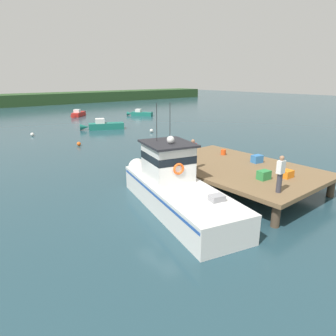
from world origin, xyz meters
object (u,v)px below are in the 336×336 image
(mooring_buoy_spare_mooring, at_px, (151,131))
(mooring_buoy_outer, at_px, (79,144))
(crate_stack_near_edge, at_px, (264,175))
(mooring_buoy_channel_marker, at_px, (192,152))
(deckhand_by_the_boat, at_px, (280,173))
(crate_single_by_cleat, at_px, (257,159))
(bait_bucket, at_px, (223,152))
(main_fishing_boat, at_px, (174,186))
(moored_boat_far_left, at_px, (103,126))
(mooring_buoy_inshore, at_px, (32,134))
(deckhand_further_back, at_px, (193,154))
(moored_boat_off_the_point, at_px, (78,114))
(crate_single_far, at_px, (287,174))
(moored_boat_near_channel, at_px, (140,114))

(mooring_buoy_spare_mooring, relative_size, mooring_buoy_outer, 1.07)
(crate_stack_near_edge, height_order, mooring_buoy_channel_marker, crate_stack_near_edge)
(crate_stack_near_edge, xyz_separation_m, deckhand_by_the_boat, (-1.01, -1.39, 0.64))
(crate_single_by_cleat, xyz_separation_m, mooring_buoy_spare_mooring, (5.22, 17.27, -1.22))
(crate_stack_near_edge, bearing_deg, mooring_buoy_outer, 95.15)
(crate_stack_near_edge, height_order, bait_bucket, crate_stack_near_edge)
(bait_bucket, relative_size, mooring_buoy_channel_marker, 0.79)
(main_fishing_boat, height_order, deckhand_by_the_boat, main_fishing_boat)
(crate_single_by_cleat, xyz_separation_m, deckhand_by_the_boat, (-3.32, -3.37, 0.64))
(deckhand_by_the_boat, height_order, mooring_buoy_channel_marker, deckhand_by_the_boat)
(bait_bucket, height_order, moored_boat_far_left, bait_bucket)
(mooring_buoy_spare_mooring, height_order, mooring_buoy_inshore, mooring_buoy_spare_mooring)
(deckhand_further_back, height_order, moored_boat_off_the_point, deckhand_further_back)
(moored_boat_off_the_point, bearing_deg, moored_boat_far_left, -101.77)
(crate_single_by_cleat, relative_size, mooring_buoy_inshore, 1.63)
(crate_single_far, bearing_deg, deckhand_by_the_boat, -158.91)
(crate_single_by_cleat, relative_size, mooring_buoy_channel_marker, 1.39)
(crate_single_by_cleat, relative_size, deckhand_by_the_boat, 0.37)
(mooring_buoy_channel_marker, bearing_deg, bait_bucket, -109.84)
(mooring_buoy_channel_marker, distance_m, mooring_buoy_inshore, 18.01)
(moored_boat_near_channel, bearing_deg, deckhand_further_back, -119.77)
(deckhand_by_the_boat, distance_m, mooring_buoy_inshore, 27.03)
(deckhand_by_the_boat, distance_m, deckhand_further_back, 4.85)
(crate_single_far, bearing_deg, moored_boat_near_channel, 67.02)
(main_fishing_boat, xyz_separation_m, mooring_buoy_inshore, (0.21, 23.00, -0.82))
(main_fishing_boat, xyz_separation_m, crate_single_by_cleat, (5.96, -0.48, 0.41))
(deckhand_further_back, bearing_deg, moored_boat_off_the_point, 75.96)
(crate_single_by_cleat, relative_size, mooring_buoy_outer, 1.65)
(bait_bucket, xyz_separation_m, moored_boat_near_channel, (12.92, 28.08, -1.00))
(deckhand_further_back, distance_m, mooring_buoy_channel_marker, 7.94)
(moored_boat_off_the_point, distance_m, moored_boat_near_channel, 9.77)
(bait_bucket, bearing_deg, moored_boat_far_left, 83.89)
(crate_stack_near_edge, height_order, moored_boat_off_the_point, crate_stack_near_edge)
(main_fishing_boat, relative_size, mooring_buoy_spare_mooring, 25.45)
(main_fishing_boat, bearing_deg, bait_bucket, 18.45)
(deckhand_by_the_boat, relative_size, moored_boat_far_left, 0.32)
(mooring_buoy_inshore, bearing_deg, crate_single_by_cleat, -76.25)
(moored_boat_near_channel, bearing_deg, moored_boat_far_left, -143.68)
(crate_single_by_cleat, relative_size, mooring_buoy_spare_mooring, 1.54)
(crate_stack_near_edge, distance_m, mooring_buoy_outer, 18.04)
(main_fishing_boat, height_order, mooring_buoy_spare_mooring, main_fishing_boat)
(deckhand_by_the_boat, bearing_deg, crate_stack_near_edge, 54.10)
(main_fishing_boat, relative_size, mooring_buoy_channel_marker, 23.10)
(crate_single_far, height_order, mooring_buoy_channel_marker, crate_single_far)
(crate_single_far, xyz_separation_m, mooring_buoy_inshore, (-4.56, 26.03, -1.20))
(mooring_buoy_inshore, bearing_deg, deckhand_further_back, -84.93)
(bait_bucket, xyz_separation_m, mooring_buoy_outer, (-3.84, 13.51, -1.19))
(deckhand_further_back, distance_m, mooring_buoy_outer, 14.62)
(crate_single_far, distance_m, moored_boat_off_the_point, 39.26)
(crate_single_by_cleat, relative_size, crate_stack_near_edge, 1.00)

